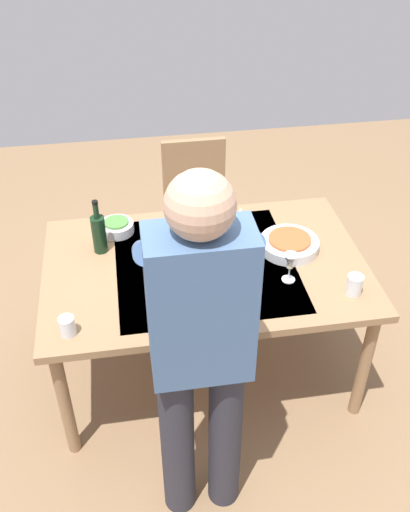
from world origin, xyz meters
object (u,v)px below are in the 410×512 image
(wine_glass_left, at_px, (290,263))
(water_cup_far_left, at_px, (354,285))
(wine_bottle, at_px, (99,233))
(dinner_plate_near, at_px, (210,287))
(side_bowl_salad, at_px, (117,227))
(person_server, at_px, (200,347))
(serving_bowl_pasta, at_px, (289,244))
(water_cup_near_left, at_px, (178,299))
(chair_near, at_px, (196,202))
(dining_table, at_px, (205,274))
(dinner_plate_far, at_px, (181,240))
(water_cup_near_right, at_px, (67,326))

(wine_glass_left, bearing_deg, water_cup_far_left, 152.81)
(wine_bottle, relative_size, dinner_plate_near, 1.29)
(side_bowl_salad, bearing_deg, wine_glass_left, 145.93)
(water_cup_far_left, xyz_separation_m, dinner_plate_near, (0.65, -0.14, -0.04))
(person_server, relative_size, side_bowl_salad, 9.38)
(wine_bottle, bearing_deg, serving_bowl_pasta, 171.55)
(wine_bottle, bearing_deg, water_cup_near_left, 124.48)
(chair_near, distance_m, water_cup_far_left, 1.36)
(chair_near, distance_m, wine_glass_left, 1.15)
(water_cup_far_left, bearing_deg, water_cup_near_left, -2.10)
(wine_bottle, distance_m, water_cup_far_left, 1.26)
(person_server, xyz_separation_m, side_bowl_salad, (0.28, -1.12, -0.20))
(water_cup_far_left, bearing_deg, wine_glass_left, -27.19)
(dining_table, relative_size, chair_near, 1.74)
(person_server, bearing_deg, chair_near, -97.87)
(wine_glass_left, relative_size, water_cup_near_left, 1.47)
(chair_near, bearing_deg, dining_table, 84.39)
(wine_bottle, distance_m, dinner_plate_near, 0.63)
(person_server, bearing_deg, dinner_plate_far, -92.81)
(chair_near, relative_size, dinner_plate_far, 3.96)
(wine_glass_left, xyz_separation_m, water_cup_near_left, (0.54, 0.11, -0.05))
(person_server, relative_size, serving_bowl_pasta, 5.63)
(dining_table, relative_size, side_bowl_salad, 8.82)
(wine_glass_left, distance_m, water_cup_far_left, 0.31)
(person_server, height_order, wine_bottle, person_server)
(serving_bowl_pasta, distance_m, side_bowl_salad, 0.91)
(dining_table, xyz_separation_m, dinner_plate_near, (0.01, 0.18, 0.07))
(wine_glass_left, distance_m, dinner_plate_far, 0.62)
(serving_bowl_pasta, relative_size, dinner_plate_near, 1.30)
(side_bowl_salad, height_order, dinner_plate_far, side_bowl_salad)
(dinner_plate_near, bearing_deg, dinner_plate_far, -77.36)
(side_bowl_salad, bearing_deg, person_server, 103.83)
(dinner_plate_far, bearing_deg, water_cup_near_left, 81.55)
(person_server, xyz_separation_m, wine_glass_left, (-0.52, -0.59, -0.13))
(side_bowl_salad, bearing_deg, chair_near, -133.10)
(wine_bottle, distance_m, water_cup_near_right, 0.60)
(serving_bowl_pasta, height_order, dinner_plate_far, serving_bowl_pasta)
(chair_near, height_order, wine_glass_left, chair_near)
(side_bowl_salad, xyz_separation_m, dinner_plate_far, (-0.32, 0.14, -0.03))
(chair_near, distance_m, side_bowl_salad, 0.78)
(dinner_plate_near, relative_size, dinner_plate_far, 1.00)
(dining_table, xyz_separation_m, serving_bowl_pasta, (-0.44, -0.05, 0.10))
(chair_near, relative_size, dinner_plate_near, 3.96)
(chair_near, xyz_separation_m, water_cup_near_left, (0.26, 1.19, 0.25))
(person_server, bearing_deg, water_cup_far_left, -150.39)
(serving_bowl_pasta, distance_m, dinner_plate_near, 0.51)
(dining_table, relative_size, serving_bowl_pasta, 5.29)
(chair_near, height_order, wine_bottle, wine_bottle)
(chair_near, height_order, side_bowl_salad, chair_near)
(wine_bottle, xyz_separation_m, dinner_plate_near, (-0.50, 0.38, -0.10))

